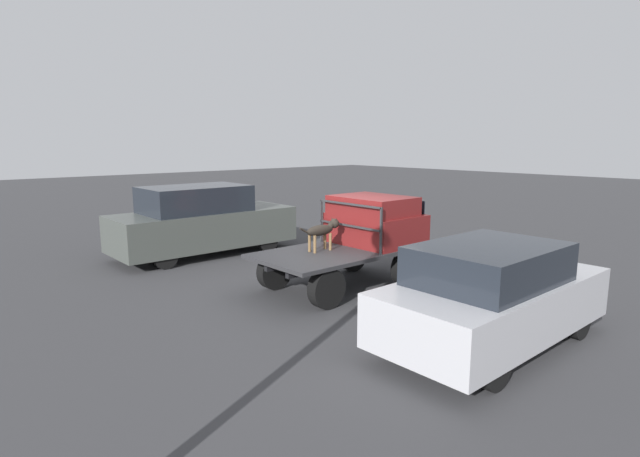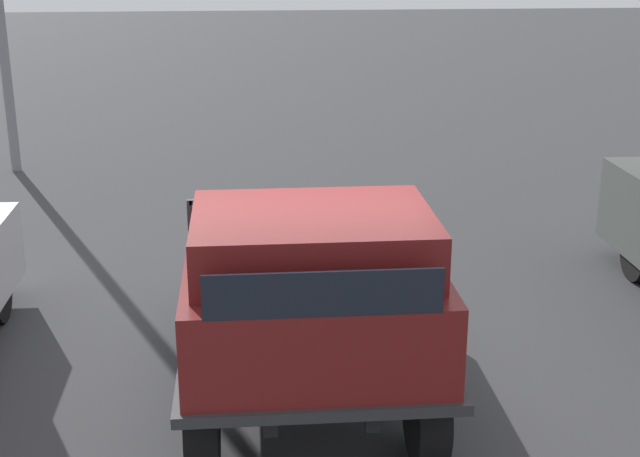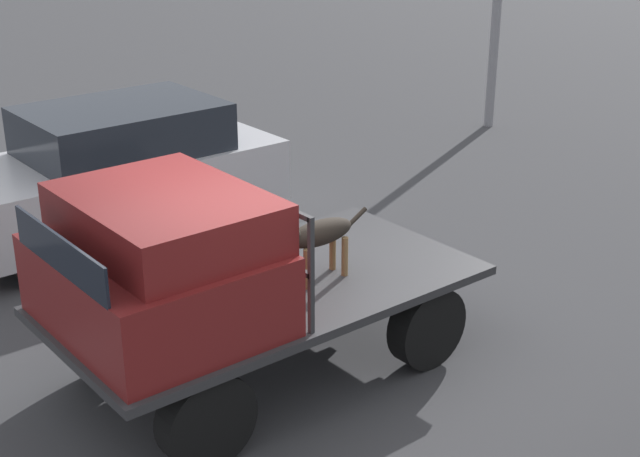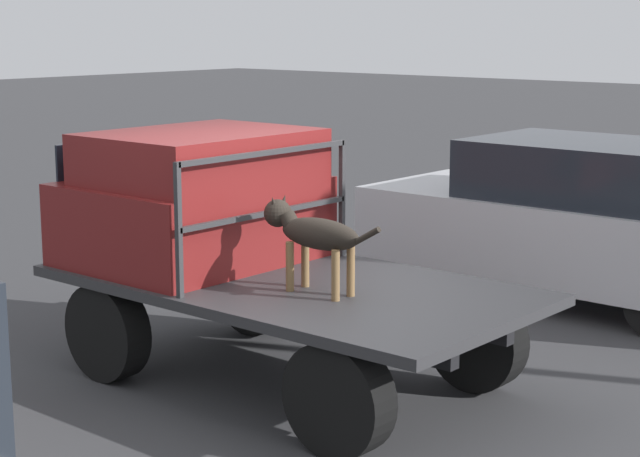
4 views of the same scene
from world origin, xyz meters
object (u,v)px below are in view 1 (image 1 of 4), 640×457
at_px(dog, 323,230).
at_px(parked_sedan, 493,295).
at_px(parked_pickup_far, 202,221).
at_px(flatbed_truck, 341,260).

xyz_separation_m(dog, parked_sedan, (-0.08, -3.98, -0.46)).
bearing_deg(dog, parked_pickup_far, 111.31).
relative_size(dog, parked_sedan, 0.27).
distance_m(dog, parked_sedan, 4.01).
xyz_separation_m(parked_sedan, parked_pickup_far, (-0.29, 8.62, 0.13)).
bearing_deg(parked_pickup_far, flatbed_truck, -91.64).
bearing_deg(dog, flatbed_truck, -8.96).
xyz_separation_m(flatbed_truck, parked_pickup_far, (-0.73, 4.82, 0.34)).
bearing_deg(parked_sedan, flatbed_truck, 82.25).
relative_size(parked_sedan, parked_pickup_far, 0.83).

